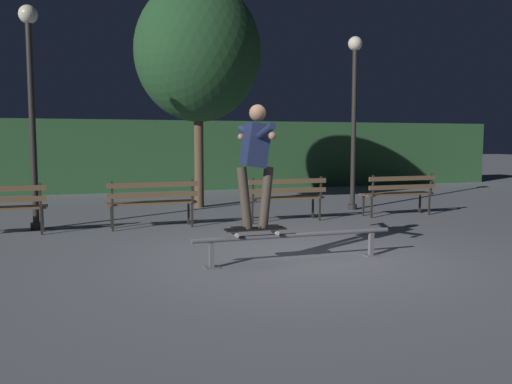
{
  "coord_description": "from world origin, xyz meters",
  "views": [
    {
      "loc": [
        -2.65,
        -6.46,
        1.57
      ],
      "look_at": [
        -0.28,
        0.66,
        0.85
      ],
      "focal_mm": 37.33,
      "sensor_mm": 36.0,
      "label": 1
    }
  ],
  "objects_px": {
    "skateboard": "(255,229)",
    "skateboarder": "(256,156)",
    "grind_rail": "(295,239)",
    "lamp_post_left": "(31,89)",
    "tree_behind_benches": "(198,52)",
    "park_bench_right_center": "(285,194)",
    "lamp_post_right": "(354,101)",
    "park_bench_rightmost": "(399,191)",
    "park_bench_left_center": "(152,199)"
  },
  "relations": [
    {
      "from": "skateboard",
      "to": "skateboarder",
      "type": "bearing_deg",
      "value": -1.32
    },
    {
      "from": "grind_rail",
      "to": "lamp_post_left",
      "type": "relative_size",
      "value": 0.7
    },
    {
      "from": "tree_behind_benches",
      "to": "lamp_post_left",
      "type": "xyz_separation_m",
      "value": [
        -3.45,
        -2.22,
        -1.14
      ]
    },
    {
      "from": "park_bench_right_center",
      "to": "lamp_post_left",
      "type": "height_order",
      "value": "lamp_post_left"
    },
    {
      "from": "skateboarder",
      "to": "lamp_post_left",
      "type": "bearing_deg",
      "value": 126.76
    },
    {
      "from": "tree_behind_benches",
      "to": "lamp_post_right",
      "type": "relative_size",
      "value": 1.34
    },
    {
      "from": "skateboard",
      "to": "skateboarder",
      "type": "height_order",
      "value": "skateboarder"
    },
    {
      "from": "skateboard",
      "to": "lamp_post_left",
      "type": "xyz_separation_m",
      "value": [
        -2.85,
        3.82,
        2.03
      ]
    },
    {
      "from": "park_bench_right_center",
      "to": "lamp_post_left",
      "type": "distance_m",
      "value": 4.98
    },
    {
      "from": "park_bench_right_center",
      "to": "tree_behind_benches",
      "type": "xyz_separation_m",
      "value": [
        -1.1,
        2.79,
        3.08
      ]
    },
    {
      "from": "skateboarder",
      "to": "park_bench_rightmost",
      "type": "distance_m",
      "value": 5.42
    },
    {
      "from": "lamp_post_right",
      "to": "skateboard",
      "type": "bearing_deg",
      "value": -130.53
    },
    {
      "from": "skateboarder",
      "to": "park_bench_right_center",
      "type": "bearing_deg",
      "value": 62.5
    },
    {
      "from": "grind_rail",
      "to": "skateboarder",
      "type": "relative_size",
      "value": 1.76
    },
    {
      "from": "grind_rail",
      "to": "lamp_post_left",
      "type": "xyz_separation_m",
      "value": [
        -3.4,
        3.82,
        2.18
      ]
    },
    {
      "from": "park_bench_rightmost",
      "to": "tree_behind_benches",
      "type": "height_order",
      "value": "tree_behind_benches"
    },
    {
      "from": "skateboard",
      "to": "lamp_post_left",
      "type": "distance_m",
      "value": 5.18
    },
    {
      "from": "park_bench_left_center",
      "to": "park_bench_right_center",
      "type": "xyz_separation_m",
      "value": [
        2.56,
        0.0,
        0.0
      ]
    },
    {
      "from": "tree_behind_benches",
      "to": "lamp_post_left",
      "type": "distance_m",
      "value": 4.26
    },
    {
      "from": "skateboard",
      "to": "lamp_post_right",
      "type": "xyz_separation_m",
      "value": [
        3.85,
        4.5,
        2.03
      ]
    },
    {
      "from": "skateboarder",
      "to": "park_bench_right_center",
      "type": "relative_size",
      "value": 0.97
    },
    {
      "from": "park_bench_rightmost",
      "to": "skateboarder",
      "type": "bearing_deg",
      "value": -142.62
    },
    {
      "from": "grind_rail",
      "to": "park_bench_rightmost",
      "type": "bearing_deg",
      "value": 41.26
    },
    {
      "from": "lamp_post_right",
      "to": "park_bench_right_center",
      "type": "bearing_deg",
      "value": -149.83
    },
    {
      "from": "park_bench_right_center",
      "to": "skateboard",
      "type": "bearing_deg",
      "value": -117.55
    },
    {
      "from": "park_bench_rightmost",
      "to": "lamp_post_left",
      "type": "distance_m",
      "value": 7.39
    },
    {
      "from": "park_bench_rightmost",
      "to": "lamp_post_right",
      "type": "bearing_deg",
      "value": 108.0
    },
    {
      "from": "grind_rail",
      "to": "skateboard",
      "type": "bearing_deg",
      "value": -180.0
    },
    {
      "from": "lamp_post_left",
      "to": "park_bench_right_center",
      "type": "bearing_deg",
      "value": -7.18
    },
    {
      "from": "park_bench_left_center",
      "to": "park_bench_rightmost",
      "type": "relative_size",
      "value": 1.0
    },
    {
      "from": "skateboard",
      "to": "tree_behind_benches",
      "type": "xyz_separation_m",
      "value": [
        0.6,
        6.04,
        3.16
      ]
    },
    {
      "from": "lamp_post_right",
      "to": "grind_rail",
      "type": "bearing_deg",
      "value": -126.22
    },
    {
      "from": "skateboarder",
      "to": "tree_behind_benches",
      "type": "distance_m",
      "value": 6.46
    },
    {
      "from": "skateboarder",
      "to": "park_bench_left_center",
      "type": "distance_m",
      "value": 3.47
    },
    {
      "from": "grind_rail",
      "to": "skateboarder",
      "type": "bearing_deg",
      "value": -179.99
    },
    {
      "from": "skateboard",
      "to": "lamp_post_right",
      "type": "height_order",
      "value": "lamp_post_right"
    },
    {
      "from": "grind_rail",
      "to": "lamp_post_left",
      "type": "distance_m",
      "value": 5.56
    },
    {
      "from": "tree_behind_benches",
      "to": "skateboarder",
      "type": "bearing_deg",
      "value": -95.63
    },
    {
      "from": "tree_behind_benches",
      "to": "lamp_post_right",
      "type": "xyz_separation_m",
      "value": [
        3.25,
        -1.54,
        -1.14
      ]
    },
    {
      "from": "skateboarder",
      "to": "grind_rail",
      "type": "bearing_deg",
      "value": 0.01
    },
    {
      "from": "park_bench_right_center",
      "to": "skateboarder",
      "type": "bearing_deg",
      "value": -117.5
    },
    {
      "from": "park_bench_right_center",
      "to": "park_bench_rightmost",
      "type": "relative_size",
      "value": 1.0
    },
    {
      "from": "lamp_post_right",
      "to": "park_bench_rightmost",
      "type": "bearing_deg",
      "value": -72.0
    },
    {
      "from": "park_bench_rightmost",
      "to": "tree_behind_benches",
      "type": "xyz_separation_m",
      "value": [
        -3.66,
        2.79,
        3.08
      ]
    },
    {
      "from": "park_bench_rightmost",
      "to": "park_bench_right_center",
      "type": "bearing_deg",
      "value": 180.0
    },
    {
      "from": "park_bench_rightmost",
      "to": "lamp_post_right",
      "type": "relative_size",
      "value": 0.41
    },
    {
      "from": "grind_rail",
      "to": "tree_behind_benches",
      "type": "height_order",
      "value": "tree_behind_benches"
    },
    {
      "from": "skateboarder",
      "to": "park_bench_rightmost",
      "type": "xyz_separation_m",
      "value": [
        4.25,
        3.25,
        -0.85
      ]
    },
    {
      "from": "park_bench_left_center",
      "to": "lamp_post_left",
      "type": "bearing_deg",
      "value": 163.9
    },
    {
      "from": "park_bench_left_center",
      "to": "park_bench_right_center",
      "type": "relative_size",
      "value": 1.0
    }
  ]
}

